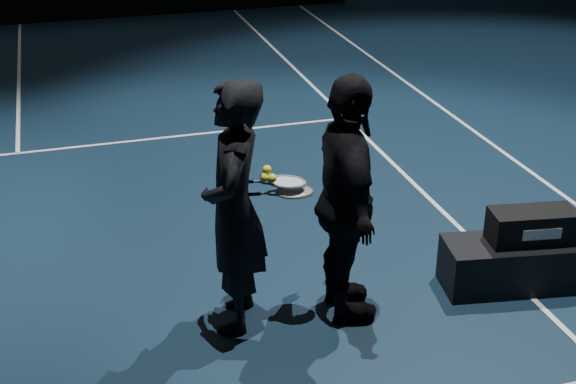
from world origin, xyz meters
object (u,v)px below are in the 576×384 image
at_px(player_b, 347,201).
at_px(racket_upper, 287,182).
at_px(player_a, 234,209).
at_px(racket_bag, 532,226).
at_px(racket_lower, 294,192).
at_px(player_bench, 526,263).
at_px(tennis_balls, 268,175).

distance_m(player_b, racket_upper, 0.48).
xyz_separation_m(player_a, racket_upper, (0.40, -0.02, 0.17)).
xyz_separation_m(player_a, player_b, (0.84, -0.12, 0.00)).
distance_m(racket_bag, player_a, 2.50).
bearing_deg(racket_upper, racket_lower, -42.66).
relative_size(racket_bag, player_b, 0.35).
xyz_separation_m(player_bench, racket_upper, (-2.06, 0.16, 0.96)).
bearing_deg(player_b, racket_lower, 87.73).
height_order(racket_bag, player_a, player_a).
bearing_deg(player_bench, racket_bag, 0.00).
distance_m(racket_bag, racket_upper, 2.15).
height_order(player_bench, racket_upper, racket_upper).
relative_size(racket_bag, racket_lower, 1.03).
bearing_deg(racket_upper, player_b, -9.08).
distance_m(player_b, tennis_balls, 0.65).
distance_m(player_bench, player_b, 1.80).
bearing_deg(player_b, player_bench, -85.86).
distance_m(racket_bag, racket_lower, 2.09).
xyz_separation_m(player_a, racket_lower, (0.45, -0.07, 0.11)).
relative_size(player_bench, racket_lower, 2.07).
bearing_deg(racket_lower, racket_upper, 141.34).
bearing_deg(racket_lower, player_b, -0.00).
height_order(racket_upper, tennis_balls, tennis_balls).
distance_m(player_a, racket_upper, 0.44).
bearing_deg(tennis_balls, racket_lower, -9.83).
bearing_deg(player_a, player_bench, 104.69).
bearing_deg(racket_bag, player_b, -172.79).
distance_m(player_a, player_b, 0.85).
relative_size(player_bench, player_b, 0.71).
distance_m(racket_lower, tennis_balls, 0.24).
height_order(player_bench, tennis_balls, tennis_balls).
height_order(player_bench, player_a, player_a).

